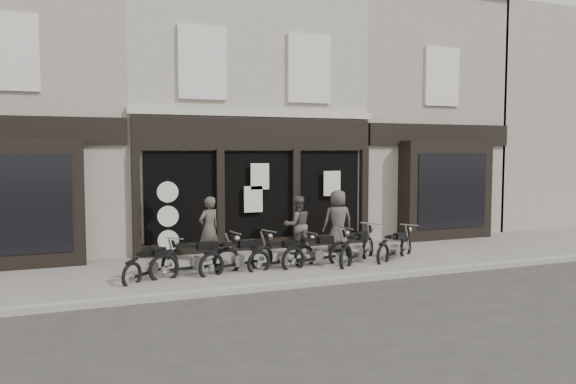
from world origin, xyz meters
name	(u,v)px	position (x,y,z in m)	size (l,w,h in m)	color
ground_plane	(297,274)	(0.00, 0.00, 0.00)	(90.00, 90.00, 0.00)	#2D2B28
pavement	(284,264)	(0.00, 0.90, 0.06)	(30.00, 4.20, 0.12)	#656159
kerb	(319,282)	(0.00, -1.25, 0.07)	(30.00, 0.25, 0.13)	gray
central_building	(230,118)	(0.00, 5.95, 4.08)	(7.30, 6.22, 8.34)	#A6A08F
neighbour_left	(21,115)	(-6.35, 5.90, 4.04)	(5.60, 6.73, 8.34)	gray
neighbour_right	(393,123)	(6.35, 5.90, 4.04)	(5.60, 6.73, 8.34)	gray
filler_right	(554,125)	(14.50, 6.00, 4.10)	(11.00, 6.00, 8.20)	gray
motorcycle_0	(152,267)	(-3.41, 0.31, 0.37)	(1.55, 1.47, 0.92)	black
motorcycle_1	(197,262)	(-2.41, 0.19, 0.42)	(2.22, 0.64, 1.07)	black
motorcycle_2	(238,259)	(-1.41, 0.25, 0.41)	(2.06, 0.98, 1.03)	black
motorcycle_3	(283,258)	(-0.28, 0.23, 0.37)	(1.94, 0.69, 0.94)	black
motorcycle_4	(318,254)	(0.64, 0.19, 0.40)	(2.08, 0.77, 1.01)	black
motorcycle_5	(358,251)	(1.76, 0.18, 0.41)	(1.82, 1.58, 1.04)	black
motorcycle_6	(395,249)	(2.91, 0.21, 0.38)	(1.78, 1.27, 0.95)	black
man_left	(209,229)	(-1.75, 1.75, 0.96)	(0.61, 0.40, 1.68)	#403B35
man_centre	(298,225)	(0.77, 1.83, 0.93)	(0.79, 0.61, 1.62)	#49433B
man_right	(338,221)	(1.98, 1.76, 1.00)	(0.86, 0.56, 1.76)	#433F38
advert_sign_post	(168,223)	(-2.72, 2.28, 1.10)	(0.55, 0.35, 2.26)	black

